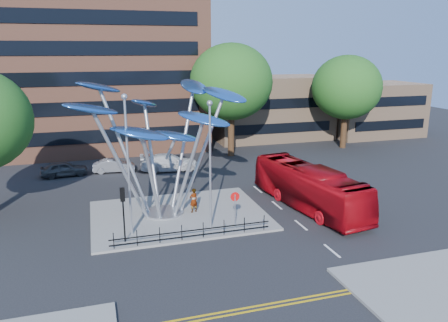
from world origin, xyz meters
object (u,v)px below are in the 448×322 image
object	(u,v)px
traffic_light_island	(123,203)
leaf_sculpture	(159,119)
pedestrian	(194,200)
parked_car_left	(64,169)
red_bus	(309,187)
parked_car_right	(169,162)
tree_right	(231,82)
tree_far	(347,87)
street_lamp_left	(128,154)
street_lamp_right	(210,154)
parked_car_mid	(114,166)
no_entry_sign_island	(235,204)

from	to	relation	value
traffic_light_island	leaf_sculpture	bearing A→B (deg)	54.96
pedestrian	parked_car_left	world-z (taller)	pedestrian
red_bus	parked_car_right	bearing A→B (deg)	113.22
tree_right	parked_car_right	distance (m)	11.19
parked_car_right	tree_far	bearing A→B (deg)	-75.01
tree_right	pedestrian	bearing A→B (deg)	-116.46
leaf_sculpture	pedestrian	size ratio (longest dim) A/B	7.19
tree_right	street_lamp_left	xyz separation A→B (m)	(-12.50, -18.50, -2.68)
street_lamp_right	tree_far	bearing A→B (deg)	41.47
street_lamp_right	parked_car_left	bearing A→B (deg)	121.49
tree_far	traffic_light_island	world-z (taller)	tree_far
red_bus	pedestrian	xyz separation A→B (m)	(-8.41, 1.22, -0.56)
tree_right	parked_car_mid	size ratio (longest dim) A/B	3.10
tree_far	parked_car_right	world-z (taller)	tree_far
street_lamp_left	red_bus	size ratio (longest dim) A/B	0.77
street_lamp_right	leaf_sculpture	bearing A→B (deg)	124.91
tree_right	parked_car_mid	bearing A→B (deg)	-166.55
parked_car_mid	parked_car_right	size ratio (longest dim) A/B	0.70
tree_far	parked_car_mid	distance (m)	27.67
no_entry_sign_island	parked_car_right	bearing A→B (deg)	95.69
red_bus	parked_car_mid	bearing A→B (deg)	124.94
leaf_sculpture	parked_car_mid	world-z (taller)	leaf_sculpture
tree_right	tree_far	world-z (taller)	tree_right
tree_far	parked_car_right	size ratio (longest dim) A/B	1.94
traffic_light_island	tree_far	bearing A→B (deg)	35.84
street_lamp_right	traffic_light_island	distance (m)	6.05
pedestrian	no_entry_sign_island	bearing A→B (deg)	97.56
street_lamp_right	parked_car_right	size ratio (longest dim) A/B	1.49
parked_car_mid	red_bus	bearing A→B (deg)	-131.85
street_lamp_left	street_lamp_right	size ratio (longest dim) A/B	1.06
parked_car_mid	parked_car_right	world-z (taller)	parked_car_right
traffic_light_island	parked_car_mid	xyz separation A→B (m)	(0.27, 16.46, -1.97)
street_lamp_right	traffic_light_island	world-z (taller)	street_lamp_right
tree_far	street_lamp_left	size ratio (longest dim) A/B	1.23
street_lamp_left	parked_car_mid	xyz separation A→B (m)	(-0.23, 15.46, -4.71)
street_lamp_right	parked_car_left	distance (m)	19.14
pedestrian	parked_car_right	world-z (taller)	pedestrian
street_lamp_right	no_entry_sign_island	size ratio (longest dim) A/B	3.39
no_entry_sign_island	street_lamp_right	bearing A→B (deg)	162.13
traffic_light_island	no_entry_sign_island	distance (m)	7.05
tree_far	pedestrian	xyz separation A→B (m)	(-21.91, -15.90, -6.07)
tree_right	red_bus	world-z (taller)	tree_right
street_lamp_right	parked_car_left	size ratio (longest dim) A/B	2.00
parked_car_mid	traffic_light_island	bearing A→B (deg)	-176.01
no_entry_sign_island	pedestrian	bearing A→B (deg)	118.12
tree_far	red_bus	distance (m)	22.49
tree_right	parked_car_left	distance (m)	18.98
parked_car_right	red_bus	bearing A→B (deg)	-144.03
tree_far	street_lamp_right	size ratio (longest dim) A/B	1.30
leaf_sculpture	traffic_light_island	bearing A→B (deg)	-125.04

